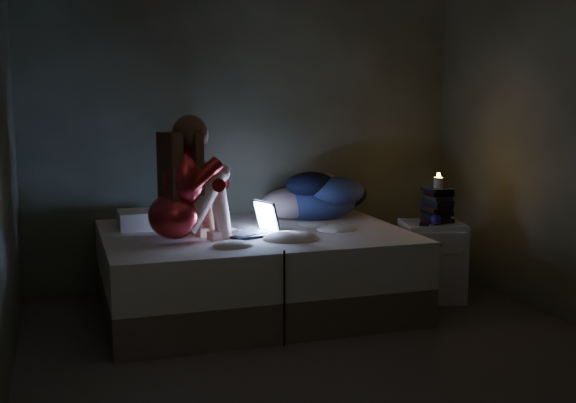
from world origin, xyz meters
name	(u,v)px	position (x,y,z in m)	size (l,w,h in m)	color
floor	(332,359)	(0.00, 0.00, -0.01)	(3.60, 3.80, 0.02)	#3F3A38
wall_back	(248,126)	(0.00, 1.91, 1.30)	(3.60, 0.02, 2.60)	#363B2A
wall_front	(559,175)	(0.00, -1.91, 1.30)	(3.60, 0.02, 2.60)	#363B2A
bed	(254,270)	(-0.18, 1.10, 0.29)	(2.13, 1.60, 0.59)	silver
pillow	(149,219)	(-0.88, 1.44, 0.65)	(0.44, 0.32, 0.13)	white
woman	(173,179)	(-0.79, 0.84, 1.01)	(0.52, 0.34, 0.84)	maroon
laptop	(250,218)	(-0.26, 0.91, 0.71)	(0.35, 0.25, 0.25)	black
clothes_pile	(318,193)	(0.45, 1.46, 0.78)	(0.65, 0.52, 0.39)	navy
nightstand	(432,261)	(1.18, 0.92, 0.30)	(0.45, 0.40, 0.60)	silver
book_stack	(438,205)	(1.22, 0.93, 0.73)	(0.19, 0.25, 0.26)	black
candle	(438,182)	(1.22, 0.93, 0.90)	(0.07, 0.07, 0.08)	beige
phone	(428,224)	(1.09, 0.83, 0.60)	(0.07, 0.14, 0.01)	black
blue_orb	(440,220)	(1.17, 0.80, 0.64)	(0.08, 0.08, 0.08)	navy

